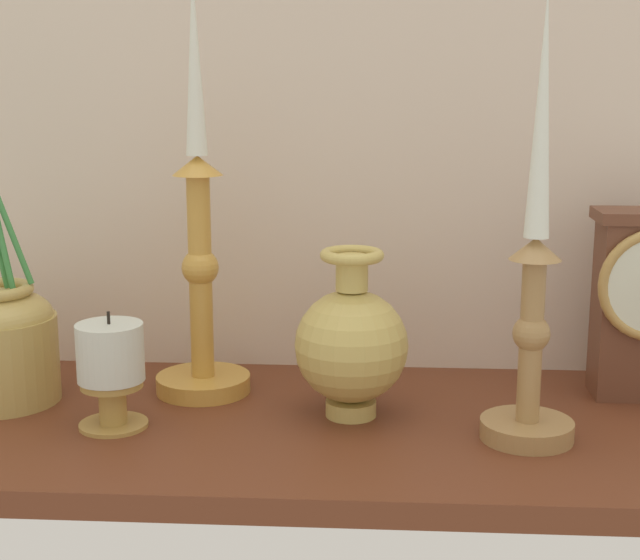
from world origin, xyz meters
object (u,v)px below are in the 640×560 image
(brass_vase_bulbous, at_px, (353,344))
(candlestick_tall_left, at_px, (200,267))
(candlestick_tall_center, at_px, (533,300))
(pillar_candle_front, at_px, (111,368))

(brass_vase_bulbous, bearing_deg, candlestick_tall_left, 158.55)
(candlestick_tall_center, relative_size, brass_vase_bulbous, 2.43)
(candlestick_tall_center, relative_size, pillar_candle_front, 3.58)
(candlestick_tall_center, distance_m, pillar_candle_front, 0.40)
(candlestick_tall_center, distance_m, brass_vase_bulbous, 0.18)
(candlestick_tall_center, bearing_deg, brass_vase_bulbous, 162.73)
(candlestick_tall_left, relative_size, candlestick_tall_center, 1.07)
(candlestick_tall_center, xyz_separation_m, pillar_candle_front, (-0.39, 0.01, -0.07))
(candlestick_tall_left, relative_size, pillar_candle_front, 3.82)
(candlestick_tall_left, distance_m, pillar_candle_front, 0.15)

